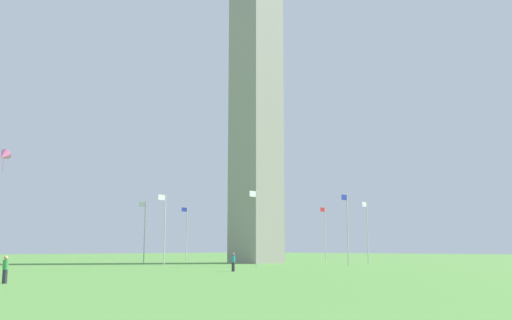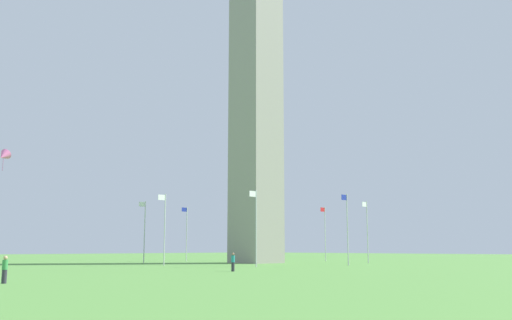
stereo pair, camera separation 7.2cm
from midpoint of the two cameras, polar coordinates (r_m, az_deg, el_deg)
name	(u,v)px [view 1 (the left image)]	position (r m, az deg, el deg)	size (l,w,h in m)	color
ground_plane	(256,263)	(78.80, -0.03, -10.35)	(260.00, 260.00, 0.00)	#548C3D
obelisk_monument	(256,83)	(82.18, -0.03, 7.72)	(5.61, 5.61, 51.00)	gray
flagpole_n	(164,226)	(68.73, -9.24, -6.59)	(1.12, 0.14, 8.48)	silver
flagpole_ne	(256,225)	(63.35, -0.04, -6.52)	(1.12, 0.14, 8.48)	silver
flagpole_e	(347,226)	(68.76, 9.15, -6.59)	(1.12, 0.14, 8.48)	silver
flagpole_se	(367,229)	(80.29, 11.11, -6.85)	(1.12, 0.14, 8.48)	silver
flagpole_s	(325,231)	(90.36, 6.93, -7.15)	(1.12, 0.14, 8.48)	silver
flagpole_sw	(256,232)	(94.20, -0.07, -7.28)	(1.12, 0.14, 8.48)	silver
flagpole_w	(186,231)	(90.33, -7.06, -7.15)	(1.12, 0.14, 8.48)	silver
flagpole_nw	(144,229)	(80.25, -11.22, -6.84)	(1.12, 0.14, 8.48)	silver
person_green_shirt	(5,270)	(37.01, -24.00, -10.07)	(0.32, 0.32, 1.62)	#2D2D38
person_teal_shirt	(233,262)	(51.10, -2.35, -10.25)	(0.32, 0.32, 1.64)	#2D2D38
kite_pink_delta	(4,156)	(61.26, -24.12, 0.38)	(1.77, 1.69, 2.23)	pink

